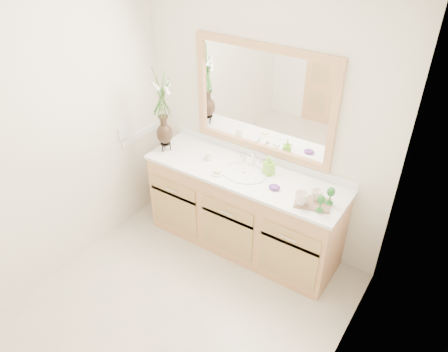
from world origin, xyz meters
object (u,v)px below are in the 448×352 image
Objects in this scene: tray at (313,203)px; soap_bottle at (269,166)px; flower_vase at (162,102)px; tumbler at (209,156)px.

soap_bottle is at bearing 142.59° from tray.
flower_vase reaches higher than tray.
tumbler is 0.52× the size of soap_bottle.
tumbler is at bearing 10.75° from flower_vase.
flower_vase is 2.59× the size of tray.
soap_bottle is (1.00, 0.18, -0.42)m from flower_vase.
tumbler reaches higher than tray.
flower_vase is at bearing -145.99° from soap_bottle.
flower_vase is 1.58m from tray.
flower_vase is 4.67× the size of soap_bottle.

